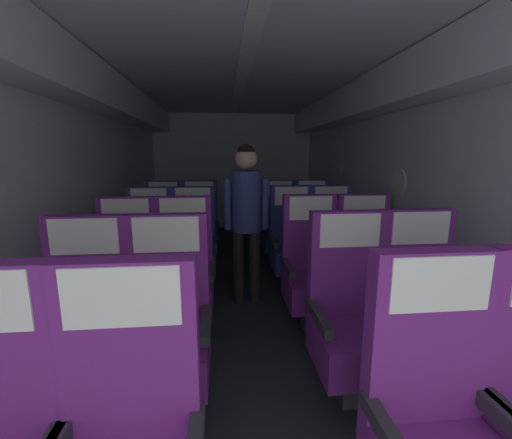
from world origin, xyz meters
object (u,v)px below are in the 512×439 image
seat_c_left_aisle (184,278)px  seat_c_right_window (311,273)px  flight_attendant (246,208)px  seat_e_left_window (164,232)px  seat_d_left_aisle (194,248)px  seat_d_right_window (292,246)px  seat_b_right_window (351,322)px  seat_b_left_aisle (168,331)px  seat_c_left_window (127,280)px  seat_c_right_aisle (365,271)px  seat_b_right_aisle (421,317)px  seat_d_left_window (150,250)px  seat_b_left_window (87,335)px  seat_e_right_window (279,229)px  seat_d_right_aisle (332,245)px  seat_e_left_aisle (200,231)px  seat_e_right_aisle (312,228)px

seat_c_left_aisle → seat_c_right_window: (1.06, 0.01, 0.00)m
seat_c_left_aisle → flight_attendant: bearing=44.2°
seat_e_left_window → seat_c_left_aisle: bearing=-75.3°
seat_d_left_aisle → seat_d_right_window: 1.06m
seat_b_right_window → flight_attendant: 1.53m
seat_b_left_aisle → seat_c_right_window: bearing=38.6°
seat_c_left_window → seat_c_right_aisle: (1.97, 0.01, 0.00)m
seat_c_left_aisle → seat_c_right_aisle: size_ratio=1.00×
seat_c_left_aisle → flight_attendant: (0.54, 0.53, 0.48)m
seat_b_left_aisle → seat_e_left_window: (-0.45, 2.52, 0.00)m
seat_b_right_aisle → seat_d_left_aisle: (-1.52, 1.67, 0.00)m
seat_d_left_aisle → seat_d_left_window: bearing=-178.3°
seat_b_left_window → seat_c_left_aisle: size_ratio=1.00×
flight_attendant → seat_c_right_aisle: bearing=164.0°
seat_b_left_aisle → seat_e_right_window: bearing=67.2°
seat_c_right_aisle → seat_d_left_aisle: 1.74m
seat_b_right_window → seat_e_right_window: same height
seat_b_right_window → seat_d_right_aisle: bearing=75.2°
seat_c_left_aisle → seat_d_right_window: bearing=39.0°
seat_c_left_window → seat_d_right_aisle: same height
seat_b_left_aisle → seat_d_right_aisle: 2.26m
seat_c_right_window → seat_c_left_aisle: bearing=-179.3°
seat_b_right_aisle → seat_c_right_aisle: same height
seat_d_left_aisle → seat_b_left_aisle: bearing=-90.0°
seat_d_left_aisle → seat_d_right_aisle: (1.51, -0.01, 0.00)m
seat_e_left_aisle → flight_attendant: (0.53, -1.17, 0.48)m
seat_e_left_aisle → seat_e_right_window: (1.05, -0.02, 0.00)m
seat_b_left_aisle → seat_e_right_aisle: size_ratio=1.00×
seat_d_right_window → seat_c_right_window: bearing=-90.8°
seat_c_left_window → seat_d_left_aisle: same height
seat_b_left_aisle → seat_e_left_aisle: bearing=89.8°
seat_b_right_window → seat_e_left_window: (-1.52, 2.53, 0.00)m
seat_e_left_aisle → seat_c_left_aisle: bearing=-90.5°
seat_c_right_aisle → seat_e_right_window: size_ratio=1.00×
seat_e_left_aisle → seat_e_right_window: bearing=-1.0°
seat_b_left_window → seat_d_right_window: size_ratio=1.00×
seat_b_left_aisle → seat_d_left_aisle: 1.69m
seat_d_right_window → seat_e_left_window: same height
seat_c_right_aisle → seat_e_right_aisle: bearing=89.9°
seat_c_right_aisle → seat_d_right_window: (-0.45, 0.86, 0.00)m
seat_b_right_window → seat_c_left_window: 1.73m
flight_attendant → seat_e_left_aisle: bearing=-53.6°
seat_e_right_window → seat_c_left_window: bearing=-131.8°
seat_b_left_window → seat_e_left_window: (-0.01, 2.52, 0.00)m
seat_b_left_aisle → seat_b_right_aisle: (1.52, 0.02, 0.00)m
seat_b_right_window → seat_d_right_aisle: size_ratio=1.00×
seat_b_right_aisle → seat_b_right_window: bearing=-177.4°
seat_e_right_aisle → flight_attendant: bearing=-130.1°
seat_b_right_window → seat_d_left_window: same height
seat_c_right_aisle → seat_c_right_window: size_ratio=1.00×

